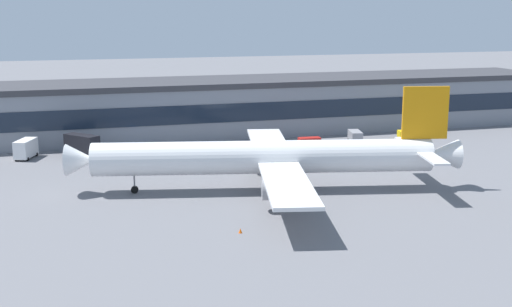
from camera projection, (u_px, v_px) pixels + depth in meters
name	position (u px, v px, depth m)	size (l,w,h in m)	color
ground_plane	(290.00, 200.00, 96.05)	(600.00, 600.00, 0.00)	slate
terminal_building	(207.00, 107.00, 146.89)	(163.32, 20.06, 12.03)	gray
airliner	(270.00, 157.00, 99.82)	(59.11, 51.22, 15.80)	white
stair_truck	(26.00, 148.00, 122.44)	(4.34, 6.46, 3.55)	white
belt_loader	(153.00, 151.00, 124.24)	(5.17, 6.45, 1.95)	#2651A5
pushback_tractor	(410.00, 134.00, 141.83)	(5.24, 3.55, 1.75)	yellow
catering_truck	(83.00, 145.00, 124.16)	(6.61, 7.19, 4.15)	black
follow_me_car	(310.00, 141.00, 133.64)	(4.45, 2.12, 1.85)	red
crew_van	(355.00, 136.00, 136.76)	(3.33, 5.56, 2.55)	gray
traffic_cone_0	(240.00, 231.00, 81.62)	(0.48, 0.48, 0.60)	#F2590C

